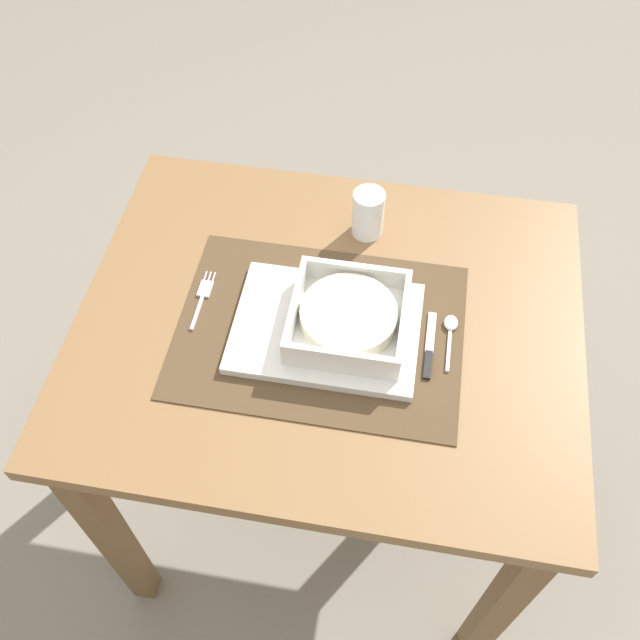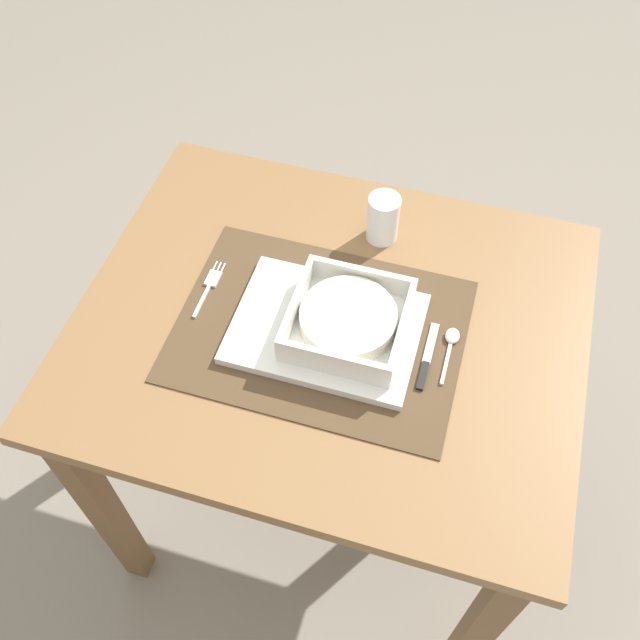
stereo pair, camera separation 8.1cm
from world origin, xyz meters
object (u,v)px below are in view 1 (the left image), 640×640
at_px(drinking_glass, 368,215).
at_px(porridge_bowl, 348,318).
at_px(butter_knife, 429,349).
at_px(fork, 203,295).
at_px(spoon, 450,329).
at_px(dining_table, 328,360).

bearing_deg(drinking_glass, porridge_bowl, -90.37).
bearing_deg(butter_knife, fork, 178.13).
bearing_deg(butter_knife, drinking_glass, 123.30).
height_order(porridge_bowl, spoon, porridge_bowl).
height_order(fork, spoon, spoon).
distance_m(dining_table, porridge_bowl, 0.17).
height_order(dining_table, butter_knife, butter_knife).
bearing_deg(porridge_bowl, dining_table, 151.65).
relative_size(fork, spoon, 1.14).
height_order(spoon, drinking_glass, drinking_glass).
xyz_separation_m(fork, butter_knife, (0.39, -0.04, 0.00)).
distance_m(spoon, butter_knife, 0.05).
distance_m(porridge_bowl, spoon, 0.17).
relative_size(dining_table, drinking_glass, 9.11).
bearing_deg(spoon, dining_table, -173.03).
bearing_deg(porridge_bowl, drinking_glass, 89.63).
xyz_separation_m(dining_table, drinking_glass, (0.04, 0.21, 0.17)).
relative_size(dining_table, fork, 6.74).
bearing_deg(fork, drinking_glass, 35.60).
bearing_deg(spoon, drinking_glass, 133.11).
relative_size(dining_table, spoon, 7.67).
bearing_deg(dining_table, drinking_glass, 80.26).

